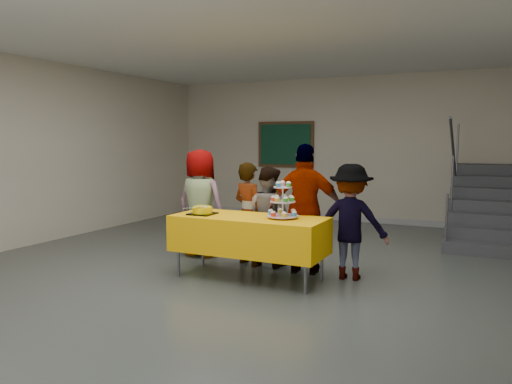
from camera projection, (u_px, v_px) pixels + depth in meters
room_shell at (239, 102)px, 5.81m from camera, size 10.00×10.04×3.02m
bake_table at (249, 234)px, 6.08m from camera, size 1.88×0.78×0.77m
cupcake_stand at (283, 204)px, 5.89m from camera, size 0.38×0.38×0.44m
bear_cake at (202, 210)px, 6.22m from camera, size 0.32×0.36×0.12m
schoolchild_a at (200, 203)px, 7.28m from camera, size 0.78×0.53×1.56m
schoolchild_b at (249, 214)px, 6.76m from camera, size 0.60×0.49×1.40m
schoolchild_c at (268, 216)px, 6.74m from camera, size 0.76×0.66×1.34m
schoolchild_d at (306, 209)px, 6.30m from camera, size 1.02×0.55×1.65m
schoolchild_e at (351, 222)px, 6.06m from camera, size 0.97×0.63×1.41m
staircase at (492, 211)px, 8.50m from camera, size 1.30×2.40×2.04m
noticeboard at (285, 144)px, 10.93m from camera, size 1.30×0.05×1.00m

